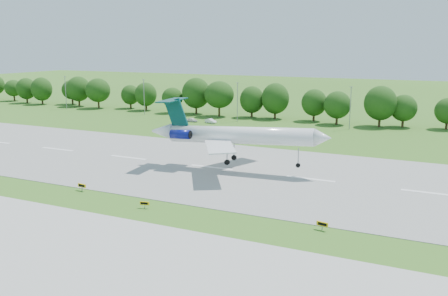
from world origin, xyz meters
TOP-DOWN VIEW (x-y plane):
  - ground at (0.00, 0.00)m, footprint 600.00×600.00m
  - runway at (0.00, 25.00)m, footprint 400.00×45.00m
  - taxiway at (0.00, -18.00)m, footprint 400.00×23.00m
  - tree_line at (0.00, 92.00)m, footprint 288.40×8.40m
  - light_poles at (-2.50, 82.00)m, footprint 175.90×0.25m
  - airliner at (4.31, 24.82)m, footprint 35.84×25.99m
  - taxi_sign_left at (2.35, -1.41)m, footprint 1.46×0.53m
  - taxi_sign_centre at (-12.18, 1.60)m, footprint 1.73×0.37m
  - taxi_sign_right at (28.37, 1.22)m, footprint 1.64×0.51m
  - service_vehicle_a at (-26.02, 75.32)m, footprint 4.27×2.66m
  - service_vehicle_b at (-32.42, 75.03)m, footprint 3.77×1.84m

SIDE VIEW (x-z plane):
  - ground at x=0.00m, z-range 0.00..0.00m
  - runway at x=0.00m, z-range 0.00..0.08m
  - taxiway at x=0.00m, z-range 0.00..0.08m
  - service_vehicle_b at x=-32.42m, z-range 0.00..1.24m
  - service_vehicle_a at x=-26.02m, z-range 0.00..1.33m
  - taxi_sign_left at x=2.35m, z-range 0.24..1.28m
  - taxi_sign_right at x=28.37m, z-range 0.27..1.42m
  - taxi_sign_centre at x=-12.18m, z-range 0.29..1.50m
  - tree_line at x=0.00m, z-range 0.99..11.39m
  - light_poles at x=-2.50m, z-range 0.24..12.43m
  - airliner at x=4.31m, z-range 1.01..13.08m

